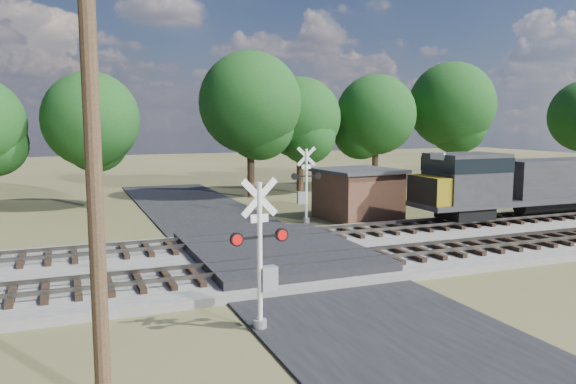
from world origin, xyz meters
name	(u,v)px	position (x,y,z in m)	size (l,w,h in m)	color
ground	(279,263)	(0.00, 0.00, 0.00)	(160.00, 160.00, 0.00)	#434324
ballast_bed	(463,239)	(10.00, 0.50, 0.15)	(140.00, 10.00, 0.30)	gray
road	(279,262)	(0.00, 0.00, 0.04)	(7.00, 60.00, 0.08)	black
crossing_panel	(275,253)	(0.00, 0.50, 0.32)	(7.00, 9.00, 0.62)	#262628
track_near	(368,257)	(3.12, -2.00, 0.41)	(140.00, 2.60, 0.33)	black
track_far	(316,234)	(3.12, 3.00, 0.41)	(140.00, 2.60, 0.33)	black
crossing_signal_near	(263,268)	(-3.16, -6.97, 1.83)	(1.77, 0.40, 4.39)	silver
crossing_signal_far	(305,192)	(4.67, 7.98, 1.87)	(1.80, 0.43, 4.48)	silver
utility_pole	(93,157)	(-7.70, -9.89, 5.24)	(2.27, 1.09, 9.89)	#39241A
equipment_shed	(358,194)	(8.24, 8.12, 1.56)	(4.95, 4.95, 3.08)	#4D2D21
treeline	(307,114)	(10.18, 20.28, 6.46)	(82.63, 10.98, 11.38)	black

